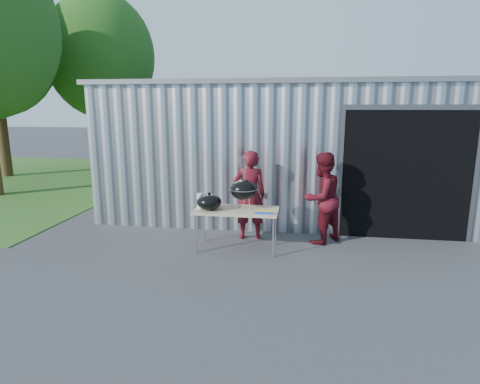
% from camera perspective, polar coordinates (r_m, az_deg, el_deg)
% --- Properties ---
extents(ground, '(80.00, 80.00, 0.00)m').
position_cam_1_polar(ground, '(6.91, -2.70, -9.73)').
color(ground, '#38383A').
extents(building, '(8.20, 6.20, 3.10)m').
position_cam_1_polar(building, '(10.93, 6.72, 6.64)').
color(building, silver).
rests_on(building, ground).
extents(grass_patch, '(10.00, 12.00, 0.02)m').
position_cam_1_polar(grass_patch, '(16.22, -30.88, 1.32)').
color(grass_patch, '#2D591E').
rests_on(grass_patch, ground).
extents(tree_far, '(4.12, 4.12, 6.83)m').
position_cam_1_polar(tree_far, '(17.25, -19.19, 17.74)').
color(tree_far, '#442D19').
rests_on(tree_far, ground).
extents(folding_table, '(1.50, 0.75, 0.75)m').
position_cam_1_polar(folding_table, '(7.23, -0.50, -2.78)').
color(folding_table, tan).
rests_on(folding_table, ground).
extents(kettle_grill, '(0.49, 0.49, 0.95)m').
position_cam_1_polar(kettle_grill, '(7.18, 0.48, 0.83)').
color(kettle_grill, black).
rests_on(kettle_grill, folding_table).
extents(grill_lid, '(0.44, 0.44, 0.32)m').
position_cam_1_polar(grill_lid, '(7.18, -4.39, -1.42)').
color(grill_lid, black).
rests_on(grill_lid, folding_table).
extents(paper_towels, '(0.12, 0.12, 0.28)m').
position_cam_1_polar(paper_towels, '(7.27, -5.66, -1.30)').
color(paper_towels, white).
rests_on(paper_towels, folding_table).
extents(white_tub, '(0.20, 0.15, 0.10)m').
position_cam_1_polar(white_tub, '(7.47, -4.47, -1.61)').
color(white_tub, white).
rests_on(white_tub, folding_table).
extents(foil_box, '(0.32, 0.06, 0.06)m').
position_cam_1_polar(foil_box, '(6.91, 3.36, -2.90)').
color(foil_box, blue).
rests_on(foil_box, folding_table).
extents(person_cook, '(0.72, 0.55, 1.75)m').
position_cam_1_polar(person_cook, '(7.80, 1.37, -0.43)').
color(person_cook, '#5A0F19').
rests_on(person_cook, ground).
extents(person_bystander, '(1.06, 1.06, 1.74)m').
position_cam_1_polar(person_bystander, '(7.72, 11.55, -0.86)').
color(person_bystander, '#5A0F19').
rests_on(person_bystander, ground).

